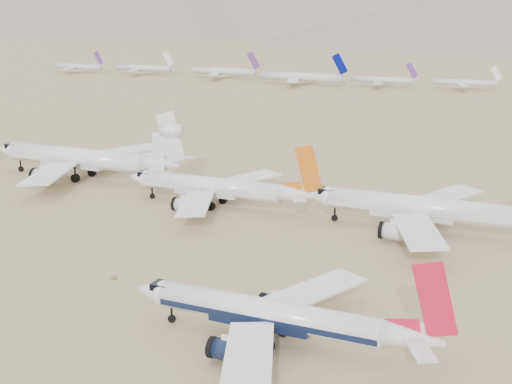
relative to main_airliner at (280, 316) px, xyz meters
The scene contains 5 objects.
ground 6.55m from the main_airliner, 125.20° to the right, with size 7000.00×7000.00×0.00m, color olive.
main_airliner is the anchor object (origin of this frame).
row2_gold_tail 56.10m from the main_airliner, 81.84° to the left, with size 48.43×47.37×17.24m.
row2_orange_tail 66.48m from the main_airliner, 124.24° to the left, with size 44.03×43.07×15.71m.
row2_white_trijet 101.90m from the main_airliner, 141.23° to the left, with size 54.24×53.00×19.22m.
Camera 1 is at (35.34, -74.21, 42.83)m, focal length 50.00 mm.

